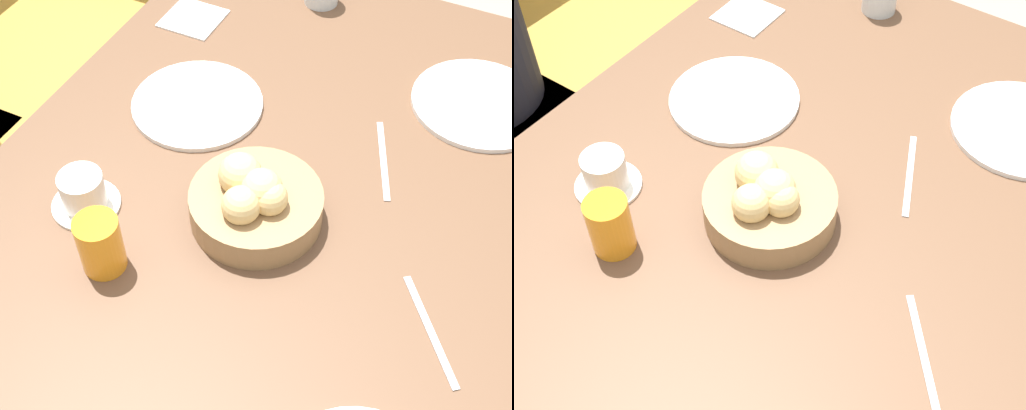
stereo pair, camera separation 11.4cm
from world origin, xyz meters
TOP-DOWN VIEW (x-y plane):
  - ground_plane at (0.00, 0.00)m, footprint 10.00×10.00m
  - dining_table at (0.00, 0.00)m, footprint 1.36×1.05m
  - bread_basket at (-0.06, 0.04)m, footprint 0.22×0.22m
  - plate_near_right at (0.37, -0.21)m, footprint 0.26×0.26m
  - plate_far_center at (0.14, 0.26)m, footprint 0.25×0.25m
  - juice_glass at (-0.24, 0.21)m, footprint 0.07×0.07m
  - coffee_cup at (-0.16, 0.31)m, footprint 0.11×0.11m
  - fork_silver at (0.16, -0.10)m, footprint 0.18×0.09m
  - knife_silver at (-0.14, -0.28)m, footprint 0.16×0.13m
  - napkin at (0.38, 0.40)m, footprint 0.12×0.12m

SIDE VIEW (x-z plane):
  - ground_plane at x=0.00m, z-range 0.00..0.00m
  - dining_table at x=0.00m, z-range 0.29..1.06m
  - fork_silver at x=0.16m, z-range 0.77..0.77m
  - knife_silver at x=-0.14m, z-range 0.77..0.77m
  - napkin at x=0.38m, z-range 0.77..0.77m
  - plate_near_right at x=0.37m, z-range 0.77..0.78m
  - plate_far_center at x=0.14m, z-range 0.77..0.78m
  - coffee_cup at x=-0.16m, z-range 0.76..0.83m
  - bread_basket at x=-0.06m, z-range 0.75..0.86m
  - juice_glass at x=-0.24m, z-range 0.77..0.87m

